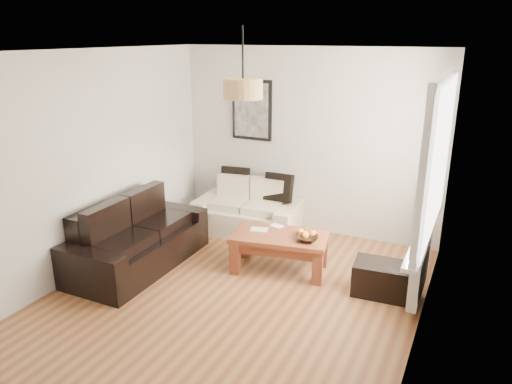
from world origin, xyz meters
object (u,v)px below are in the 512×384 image
at_px(coffee_table, 280,252).
at_px(ottoman, 383,279).
at_px(sofa_leather, 138,235).
at_px(loveseat_cream, 248,207).

xyz_separation_m(coffee_table, ottoman, (1.26, -0.04, -0.05)).
relative_size(sofa_leather, ottoman, 2.89).
height_order(sofa_leather, ottoman, sofa_leather).
distance_m(sofa_leather, ottoman, 2.95).
height_order(coffee_table, ottoman, coffee_table).
relative_size(loveseat_cream, ottoman, 2.30).
distance_m(loveseat_cream, coffee_table, 1.29).
xyz_separation_m(sofa_leather, coffee_table, (1.62, 0.64, -0.17)).
height_order(loveseat_cream, coffee_table, loveseat_cream).
xyz_separation_m(sofa_leather, ottoman, (2.88, 0.60, -0.22)).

